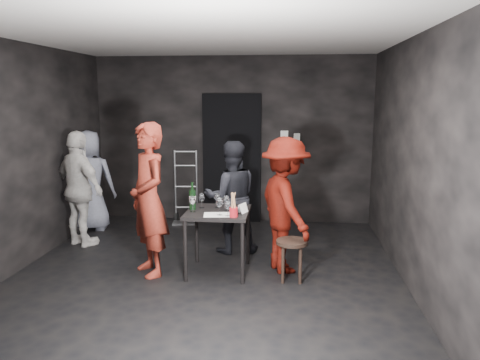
# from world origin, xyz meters

# --- Properties ---
(floor) EXTENTS (4.50, 5.00, 0.02)m
(floor) POSITION_xyz_m (0.00, 0.00, 0.00)
(floor) COLOR black
(floor) RESTS_ON ground
(ceiling) EXTENTS (4.50, 5.00, 0.02)m
(ceiling) POSITION_xyz_m (0.00, 0.00, 2.70)
(ceiling) COLOR silver
(ceiling) RESTS_ON ground
(wall_back) EXTENTS (4.50, 0.04, 2.70)m
(wall_back) POSITION_xyz_m (0.00, 2.50, 1.35)
(wall_back) COLOR black
(wall_back) RESTS_ON ground
(wall_front) EXTENTS (4.50, 0.04, 2.70)m
(wall_front) POSITION_xyz_m (0.00, -2.50, 1.35)
(wall_front) COLOR black
(wall_front) RESTS_ON ground
(wall_left) EXTENTS (0.04, 5.00, 2.70)m
(wall_left) POSITION_xyz_m (-2.25, 0.00, 1.35)
(wall_left) COLOR black
(wall_left) RESTS_ON ground
(wall_right) EXTENTS (0.04, 5.00, 2.70)m
(wall_right) POSITION_xyz_m (2.25, 0.00, 1.35)
(wall_right) COLOR black
(wall_right) RESTS_ON ground
(doorway) EXTENTS (0.95, 0.10, 2.10)m
(doorway) POSITION_xyz_m (0.00, 2.44, 1.05)
(doorway) COLOR black
(doorway) RESTS_ON ground
(wallbox_upper) EXTENTS (0.12, 0.06, 0.12)m
(wallbox_upper) POSITION_xyz_m (0.85, 2.45, 1.45)
(wallbox_upper) COLOR #B7B7B2
(wallbox_upper) RESTS_ON wall_back
(wallbox_lower) EXTENTS (0.10, 0.06, 0.14)m
(wallbox_lower) POSITION_xyz_m (1.05, 2.45, 1.40)
(wallbox_lower) COLOR #B7B7B2
(wallbox_lower) RESTS_ON wall_back
(hand_truck) EXTENTS (0.40, 0.34, 1.19)m
(hand_truck) POSITION_xyz_m (-0.74, 2.24, 0.22)
(hand_truck) COLOR #B2B2B7
(hand_truck) RESTS_ON floor
(tasting_table) EXTENTS (0.72, 0.72, 0.75)m
(tasting_table) POSITION_xyz_m (0.13, 0.11, 0.65)
(tasting_table) COLOR black
(tasting_table) RESTS_ON floor
(stool) EXTENTS (0.36, 0.36, 0.47)m
(stool) POSITION_xyz_m (0.99, -0.05, 0.38)
(stool) COLOR black
(stool) RESTS_ON floor
(server_red) EXTENTS (0.86, 0.91, 2.10)m
(server_red) POSITION_xyz_m (-0.66, -0.00, 1.05)
(server_red) COLOR maroon
(server_red) RESTS_ON floor
(woman_black) EXTENTS (0.80, 0.56, 1.48)m
(woman_black) POSITION_xyz_m (0.19, 0.88, 0.74)
(woman_black) COLOR black
(woman_black) RESTS_ON floor
(man_maroon) EXTENTS (0.92, 1.22, 1.71)m
(man_maroon) POSITION_xyz_m (0.90, 0.27, 0.85)
(man_maroon) COLOR #4A0B05
(man_maroon) RESTS_ON floor
(bystander_cream) EXTENTS (1.11, 0.92, 1.71)m
(bystander_cream) POSITION_xyz_m (-1.92, 0.92, 0.85)
(bystander_cream) COLOR white
(bystander_cream) RESTS_ON floor
(bystander_grey) EXTENTS (0.83, 0.53, 1.61)m
(bystander_grey) POSITION_xyz_m (-2.11, 1.67, 0.80)
(bystander_grey) COLOR gray
(bystander_grey) RESTS_ON floor
(tasting_mat) EXTENTS (0.35, 0.26, 0.00)m
(tasting_mat) POSITION_xyz_m (0.16, -0.08, 0.75)
(tasting_mat) COLOR white
(tasting_mat) RESTS_ON tasting_table
(wine_glass_a) EXTENTS (0.09, 0.09, 0.20)m
(wine_glass_a) POSITION_xyz_m (-0.15, 0.03, 0.85)
(wine_glass_a) COLOR white
(wine_glass_a) RESTS_ON tasting_table
(wine_glass_b) EXTENTS (0.09, 0.09, 0.19)m
(wine_glass_b) POSITION_xyz_m (-0.09, 0.23, 0.84)
(wine_glass_b) COLOR white
(wine_glass_b) RESTS_ON tasting_table
(wine_glass_c) EXTENTS (0.08, 0.08, 0.19)m
(wine_glass_c) POSITION_xyz_m (0.09, 0.26, 0.85)
(wine_glass_c) COLOR white
(wine_glass_c) RESTS_ON tasting_table
(wine_glass_d) EXTENTS (0.10, 0.10, 0.22)m
(wine_glass_d) POSITION_xyz_m (0.18, -0.09, 0.86)
(wine_glass_d) COLOR white
(wine_glass_d) RESTS_ON tasting_table
(wine_glass_e) EXTENTS (0.08, 0.08, 0.18)m
(wine_glass_e) POSITION_xyz_m (0.27, -0.12, 0.84)
(wine_glass_e) COLOR white
(wine_glass_e) RESTS_ON tasting_table
(wine_glass_f) EXTENTS (0.08, 0.08, 0.19)m
(wine_glass_f) POSITION_xyz_m (0.22, 0.12, 0.85)
(wine_glass_f) COLOR white
(wine_glass_f) RESTS_ON tasting_table
(wine_bottle) EXTENTS (0.08, 0.08, 0.32)m
(wine_bottle) POSITION_xyz_m (-0.18, 0.15, 0.87)
(wine_bottle) COLOR black
(wine_bottle) RESTS_ON tasting_table
(breadstick_cup) EXTENTS (0.09, 0.09, 0.29)m
(breadstick_cup) POSITION_xyz_m (0.34, -0.14, 0.88)
(breadstick_cup) COLOR #B0161F
(breadstick_cup) RESTS_ON tasting_table
(reserved_card) EXTENTS (0.14, 0.17, 0.11)m
(reserved_card) POSITION_xyz_m (0.40, 0.04, 0.81)
(reserved_card) COLOR white
(reserved_card) RESTS_ON tasting_table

